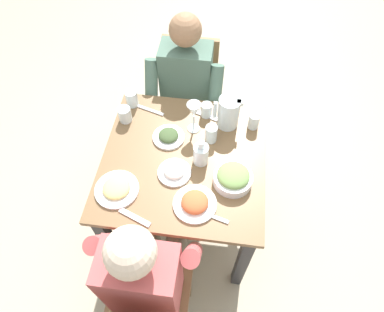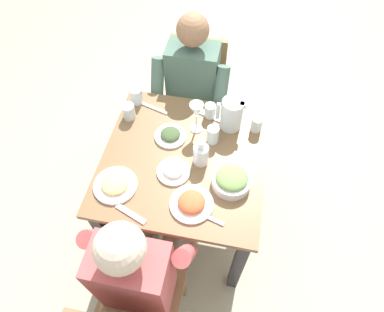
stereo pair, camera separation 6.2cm
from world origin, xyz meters
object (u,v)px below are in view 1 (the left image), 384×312
(water_glass_near_right, at_px, (211,134))
(wine_glass, at_px, (194,112))
(plate_fries, at_px, (117,189))
(plate_dolmas, at_px, (169,136))
(oil_carafe, at_px, (201,155))
(diner_far, at_px, (149,265))
(chair_near, at_px, (189,92))
(water_pitcher, at_px, (228,112))
(water_glass_center, at_px, (206,110))
(salad_bowl, at_px, (233,177))
(water_glass_near_left, at_px, (132,98))
(water_glass_far_left, at_px, (125,114))
(plate_rice_curry, at_px, (195,203))
(water_glass_far_right, at_px, (254,121))
(diner_near, at_px, (184,97))
(dining_table, at_px, (184,172))
(plate_yoghurt, at_px, (174,171))

(water_glass_near_right, xyz_separation_m, wine_glass, (0.10, -0.06, 0.09))
(plate_fries, bearing_deg, plate_dolmas, -118.77)
(oil_carafe, bearing_deg, diner_far, 72.02)
(chair_near, bearing_deg, water_pitcher, 120.86)
(water_glass_center, bearing_deg, water_pitcher, 158.36)
(oil_carafe, bearing_deg, salad_bowl, 148.85)
(chair_near, relative_size, water_glass_near_left, 8.91)
(salad_bowl, relative_size, water_glass_center, 2.28)
(water_glass_center, bearing_deg, water_glass_far_left, 12.13)
(plate_rice_curry, xyz_separation_m, water_glass_far_left, (0.46, -0.49, 0.03))
(water_glass_center, distance_m, oil_carafe, 0.33)
(water_glass_near_left, height_order, oil_carafe, oil_carafe)
(water_glass_far_right, relative_size, water_glass_near_left, 0.92)
(wine_glass, bearing_deg, diner_far, 81.65)
(oil_carafe, bearing_deg, plate_fries, 30.45)
(plate_dolmas, relative_size, oil_carafe, 1.07)
(water_glass_far_right, xyz_separation_m, water_glass_far_left, (0.73, 0.05, -0.00))
(salad_bowl, height_order, water_glass_far_left, same)
(diner_near, bearing_deg, dining_table, 98.28)
(chair_near, relative_size, plate_fries, 4.04)
(diner_near, relative_size, oil_carafe, 7.19)
(water_glass_center, height_order, water_glass_near_right, water_glass_near_right)
(diner_near, xyz_separation_m, salad_bowl, (-0.34, 0.66, 0.15))
(salad_bowl, xyz_separation_m, plate_dolmas, (0.37, -0.23, -0.03))
(plate_yoghurt, bearing_deg, diner_far, 83.46)
(dining_table, xyz_separation_m, water_glass_far_left, (0.37, -0.22, 0.18))
(plate_yoghurt, bearing_deg, plate_fries, 27.00)
(water_pitcher, xyz_separation_m, water_glass_center, (0.13, -0.05, -0.05))
(diner_far, distance_m, plate_dolmas, 0.68)
(water_glass_center, height_order, oil_carafe, oil_carafe)
(diner_far, distance_m, water_glass_far_right, 0.94)
(plate_yoghurt, height_order, water_glass_near_right, water_glass_near_right)
(plate_yoghurt, distance_m, wine_glass, 0.34)
(diner_near, xyz_separation_m, plate_rice_curry, (-0.17, 0.81, 0.13))
(dining_table, height_order, wine_glass, wine_glass)
(water_pitcher, distance_m, wine_glass, 0.20)
(plate_fries, xyz_separation_m, oil_carafe, (-0.39, -0.23, 0.04))
(plate_rice_curry, height_order, water_glass_near_right, water_glass_near_right)
(water_pitcher, relative_size, plate_yoghurt, 1.10)
(plate_fries, relative_size, oil_carafe, 1.34)
(chair_near, xyz_separation_m, diner_near, (-0.00, 0.20, 0.15))
(chair_near, height_order, wine_glass, wine_glass)
(dining_table, bearing_deg, plate_yoghurt, 71.87)
(plate_yoghurt, relative_size, wine_glass, 0.88)
(chair_near, bearing_deg, water_glass_center, 110.72)
(plate_fries, distance_m, oil_carafe, 0.46)
(salad_bowl, distance_m, plate_yoghurt, 0.30)
(diner_near, bearing_deg, water_glass_far_right, 147.15)
(water_glass_far_right, height_order, water_glass_far_left, water_glass_far_right)
(wine_glass, bearing_deg, oil_carafe, 106.86)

